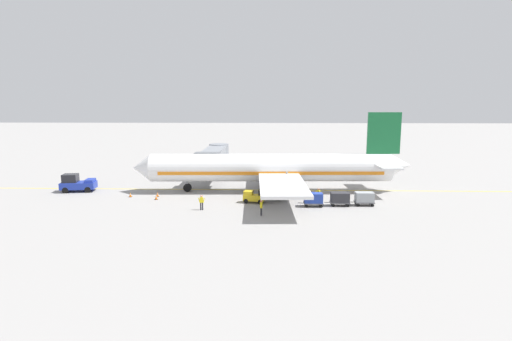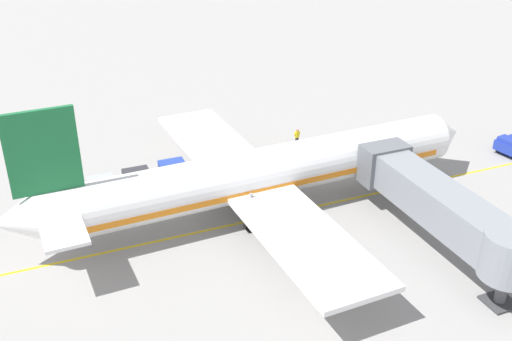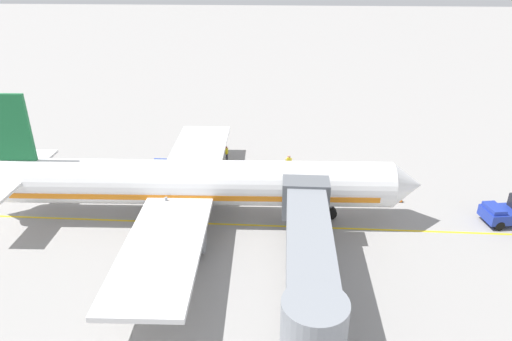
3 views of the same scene
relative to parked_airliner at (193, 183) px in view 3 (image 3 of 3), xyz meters
name	(u,v)px [view 3 (image 3 of 3)]	position (x,y,z in m)	size (l,w,h in m)	color
ground_plane	(197,223)	(1.02, 0.41, -3.19)	(400.00, 400.00, 0.00)	gray
gate_lead_in_line	(197,223)	(1.02, 0.41, -3.18)	(0.24, 80.00, 0.01)	gold
parked_airliner	(193,183)	(0.00, 0.00, 0.00)	(30.18, 37.30, 10.63)	white
jet_bridge	(309,251)	(9.28, 9.15, 0.27)	(15.70, 3.50, 4.98)	gray
baggage_tug_lead	(230,178)	(-6.30, 2.33, -2.47)	(1.68, 2.68, 1.62)	gold
baggage_cart_front	(163,167)	(-7.88, -4.65, -2.24)	(1.31, 2.90, 1.58)	#4C4C51
baggage_cart_second_in_train	(132,167)	(-7.48, -7.76, -2.24)	(1.31, 2.90, 1.58)	#4C4C51
baggage_cart_third_in_train	(103,168)	(-7.23, -10.64, -2.24)	(1.31, 2.90, 1.58)	#4C4C51
ground_crew_wing_walker	(227,153)	(-11.88, 1.27, -2.23)	(0.73, 0.28, 1.69)	#232328
ground_crew_loader	(289,162)	(-9.81, 7.97, -2.23)	(0.30, 0.73, 1.69)	#232328
ground_crew_marshaller	(150,175)	(-5.76, -5.46, -2.23)	(0.43, 0.68, 1.69)	#232328
safety_cone_nose_left	(364,199)	(-3.49, 14.73, -2.90)	(0.36, 0.36, 0.59)	black
safety_cone_nose_right	(401,199)	(-3.80, 18.13, -2.90)	(0.36, 0.36, 0.59)	black
safety_cone_wing_tip	(358,191)	(-5.09, 14.44, -2.90)	(0.36, 0.36, 0.59)	black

